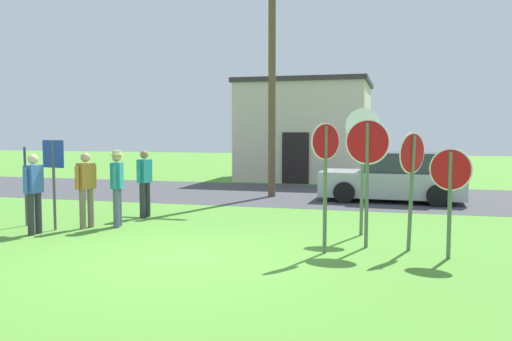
{
  "coord_description": "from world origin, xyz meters",
  "views": [
    {
      "loc": [
        3.63,
        -8.14,
        2.19
      ],
      "look_at": [
        0.6,
        3.07,
        1.3
      ],
      "focal_mm": 36.96,
      "sensor_mm": 36.0,
      "label": 1
    }
  ],
  "objects_px": {
    "stop_sign_low_front": "(412,170)",
    "info_panel_leftmost": "(25,171)",
    "stop_sign_far_back": "(363,149)",
    "person_on_left": "(86,186)",
    "person_holding_notes": "(34,189)",
    "stop_sign_leaning_left": "(367,159)",
    "person_with_sunhat": "(117,184)",
    "stop_sign_rear_left": "(450,184)",
    "parked_car_on_street": "(393,179)",
    "person_in_blue": "(145,180)",
    "stop_sign_center_cluster": "(325,166)",
    "info_panel_middle": "(54,168)",
    "utility_pole": "(272,69)"
  },
  "relations": [
    {
      "from": "utility_pole",
      "to": "stop_sign_rear_left",
      "type": "xyz_separation_m",
      "value": [
        4.88,
        -7.44,
        -2.91
      ]
    },
    {
      "from": "stop_sign_low_front",
      "to": "person_holding_notes",
      "type": "xyz_separation_m",
      "value": [
        -7.6,
        -0.47,
        -0.52
      ]
    },
    {
      "from": "person_in_blue",
      "to": "info_panel_leftmost",
      "type": "height_order",
      "value": "info_panel_leftmost"
    },
    {
      "from": "stop_sign_low_front",
      "to": "info_panel_leftmost",
      "type": "relative_size",
      "value": 1.19
    },
    {
      "from": "parked_car_on_street",
      "to": "person_in_blue",
      "type": "relative_size",
      "value": 2.58
    },
    {
      "from": "stop_sign_rear_left",
      "to": "stop_sign_center_cluster",
      "type": "height_order",
      "value": "stop_sign_center_cluster"
    },
    {
      "from": "info_panel_leftmost",
      "to": "person_holding_notes",
      "type": "bearing_deg",
      "value": -43.67
    },
    {
      "from": "stop_sign_leaning_left",
      "to": "parked_car_on_street",
      "type": "bearing_deg",
      "value": 86.42
    },
    {
      "from": "stop_sign_leaning_left",
      "to": "stop_sign_center_cluster",
      "type": "xyz_separation_m",
      "value": [
        -0.69,
        -0.65,
        -0.1
      ]
    },
    {
      "from": "stop_sign_low_front",
      "to": "person_with_sunhat",
      "type": "distance_m",
      "value": 6.43
    },
    {
      "from": "person_holding_notes",
      "to": "info_panel_middle",
      "type": "height_order",
      "value": "info_panel_middle"
    },
    {
      "from": "person_in_blue",
      "to": "person_with_sunhat",
      "type": "distance_m",
      "value": 1.34
    },
    {
      "from": "stop_sign_rear_left",
      "to": "person_with_sunhat",
      "type": "bearing_deg",
      "value": 170.23
    },
    {
      "from": "stop_sign_far_back",
      "to": "person_on_left",
      "type": "xyz_separation_m",
      "value": [
        -6.0,
        -0.83,
        -0.85
      ]
    },
    {
      "from": "stop_sign_center_cluster",
      "to": "info_panel_middle",
      "type": "height_order",
      "value": "stop_sign_center_cluster"
    },
    {
      "from": "person_with_sunhat",
      "to": "stop_sign_leaning_left",
      "type": "bearing_deg",
      "value": -7.17
    },
    {
      "from": "info_panel_leftmost",
      "to": "info_panel_middle",
      "type": "relative_size",
      "value": 0.92
    },
    {
      "from": "stop_sign_rear_left",
      "to": "stop_sign_far_back",
      "type": "height_order",
      "value": "stop_sign_far_back"
    },
    {
      "from": "stop_sign_center_cluster",
      "to": "info_panel_middle",
      "type": "xyz_separation_m",
      "value": [
        -6.01,
        0.63,
        -0.19
      ]
    },
    {
      "from": "utility_pole",
      "to": "info_panel_middle",
      "type": "xyz_separation_m",
      "value": [
        -3.23,
        -6.96,
        -2.82
      ]
    },
    {
      "from": "stop_sign_low_front",
      "to": "stop_sign_leaning_left",
      "type": "distance_m",
      "value": 0.82
    },
    {
      "from": "person_holding_notes",
      "to": "person_in_blue",
      "type": "bearing_deg",
      "value": 64.38
    },
    {
      "from": "stop_sign_center_cluster",
      "to": "person_on_left",
      "type": "height_order",
      "value": "stop_sign_center_cluster"
    },
    {
      "from": "stop_sign_rear_left",
      "to": "person_holding_notes",
      "type": "height_order",
      "value": "stop_sign_rear_left"
    },
    {
      "from": "stop_sign_center_cluster",
      "to": "person_with_sunhat",
      "type": "bearing_deg",
      "value": 164.57
    },
    {
      "from": "stop_sign_leaning_left",
      "to": "person_with_sunhat",
      "type": "height_order",
      "value": "stop_sign_leaning_left"
    },
    {
      "from": "stop_sign_rear_left",
      "to": "person_on_left",
      "type": "bearing_deg",
      "value": 173.34
    },
    {
      "from": "stop_sign_low_front",
      "to": "person_on_left",
      "type": "relative_size",
      "value": 1.27
    },
    {
      "from": "info_panel_leftmost",
      "to": "person_on_left",
      "type": "bearing_deg",
      "value": 3.81
    },
    {
      "from": "stop_sign_rear_left",
      "to": "stop_sign_center_cluster",
      "type": "relative_size",
      "value": 0.81
    },
    {
      "from": "stop_sign_rear_left",
      "to": "info_panel_middle",
      "type": "bearing_deg",
      "value": 176.56
    },
    {
      "from": "parked_car_on_street",
      "to": "stop_sign_far_back",
      "type": "bearing_deg",
      "value": -96.0
    },
    {
      "from": "stop_sign_low_front",
      "to": "info_panel_middle",
      "type": "bearing_deg",
      "value": 179.61
    },
    {
      "from": "person_in_blue",
      "to": "person_holding_notes",
      "type": "height_order",
      "value": "same"
    },
    {
      "from": "parked_car_on_street",
      "to": "info_panel_middle",
      "type": "distance_m",
      "value": 9.91
    },
    {
      "from": "parked_car_on_street",
      "to": "person_with_sunhat",
      "type": "height_order",
      "value": "person_with_sunhat"
    },
    {
      "from": "person_in_blue",
      "to": "person_holding_notes",
      "type": "xyz_separation_m",
      "value": [
        -1.24,
        -2.58,
        0.0
      ]
    },
    {
      "from": "stop_sign_far_back",
      "to": "person_on_left",
      "type": "bearing_deg",
      "value": -172.08
    },
    {
      "from": "stop_sign_rear_left",
      "to": "person_in_blue",
      "type": "distance_m",
      "value": 7.44
    },
    {
      "from": "person_in_blue",
      "to": "person_on_left",
      "type": "relative_size",
      "value": 1.0
    },
    {
      "from": "info_panel_leftmost",
      "to": "stop_sign_leaning_left",
      "type": "bearing_deg",
      "value": -2.11
    },
    {
      "from": "person_holding_notes",
      "to": "info_panel_leftmost",
      "type": "relative_size",
      "value": 0.93
    },
    {
      "from": "info_panel_middle",
      "to": "stop_sign_center_cluster",
      "type": "bearing_deg",
      "value": -6.01
    },
    {
      "from": "stop_sign_far_back",
      "to": "stop_sign_rear_left",
      "type": "bearing_deg",
      "value": -47.52
    },
    {
      "from": "person_on_left",
      "to": "person_holding_notes",
      "type": "bearing_deg",
      "value": -125.07
    },
    {
      "from": "stop_sign_low_front",
      "to": "info_panel_leftmost",
      "type": "height_order",
      "value": "stop_sign_low_front"
    },
    {
      "from": "stop_sign_rear_left",
      "to": "person_in_blue",
      "type": "height_order",
      "value": "stop_sign_rear_left"
    },
    {
      "from": "stop_sign_far_back",
      "to": "person_on_left",
      "type": "relative_size",
      "value": 1.57
    },
    {
      "from": "stop_sign_far_back",
      "to": "person_holding_notes",
      "type": "relative_size",
      "value": 1.57
    },
    {
      "from": "parked_car_on_street",
      "to": "stop_sign_rear_left",
      "type": "bearing_deg",
      "value": -82.37
    }
  ]
}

